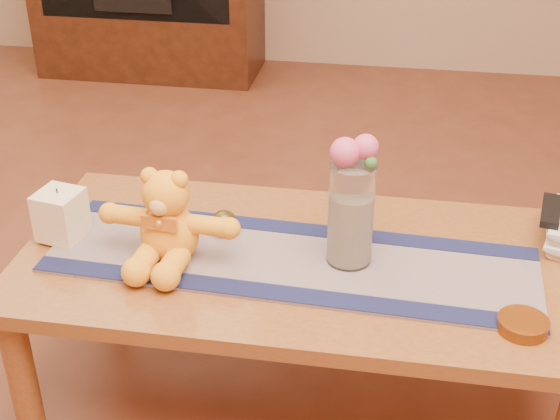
% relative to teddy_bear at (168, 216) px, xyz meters
% --- Properties ---
extents(floor, '(5.50, 5.50, 0.00)m').
position_rel_teddy_bear_xyz_m(floor, '(0.31, 0.06, -0.57)').
color(floor, '#5D2B1A').
rests_on(floor, ground).
extents(coffee_table_top, '(1.40, 0.70, 0.04)m').
position_rel_teddy_bear_xyz_m(coffee_table_top, '(0.31, 0.06, -0.14)').
color(coffee_table_top, brown).
rests_on(coffee_table_top, floor).
extents(table_leg_fl, '(0.07, 0.07, 0.41)m').
position_rel_teddy_bear_xyz_m(table_leg_fl, '(-0.33, -0.23, -0.37)').
color(table_leg_fl, brown).
rests_on(table_leg_fl, floor).
extents(table_leg_bl, '(0.07, 0.07, 0.41)m').
position_rel_teddy_bear_xyz_m(table_leg_bl, '(-0.33, 0.35, -0.37)').
color(table_leg_bl, brown).
rests_on(table_leg_bl, floor).
extents(table_leg_br, '(0.07, 0.07, 0.41)m').
position_rel_teddy_bear_xyz_m(table_leg_br, '(0.95, 0.35, -0.37)').
color(table_leg_br, brown).
rests_on(table_leg_br, floor).
extents(persian_runner, '(1.21, 0.40, 0.01)m').
position_rel_teddy_bear_xyz_m(persian_runner, '(0.29, 0.03, -0.12)').
color(persian_runner, '#1A224B').
rests_on(persian_runner, coffee_table_top).
extents(runner_border_near, '(1.20, 0.11, 0.00)m').
position_rel_teddy_bear_xyz_m(runner_border_near, '(0.29, -0.11, -0.11)').
color(runner_border_near, '#15193F').
rests_on(runner_border_near, persian_runner).
extents(runner_border_far, '(1.20, 0.11, 0.00)m').
position_rel_teddy_bear_xyz_m(runner_border_far, '(0.30, 0.18, -0.11)').
color(runner_border_far, '#15193F').
rests_on(runner_border_far, persian_runner).
extents(teddy_bear, '(0.35, 0.30, 0.22)m').
position_rel_teddy_bear_xyz_m(teddy_bear, '(0.00, 0.00, 0.00)').
color(teddy_bear, '#FFAA20').
rests_on(teddy_bear, persian_runner).
extents(pillar_candle, '(0.12, 0.12, 0.13)m').
position_rel_teddy_bear_xyz_m(pillar_candle, '(-0.30, 0.04, -0.05)').
color(pillar_candle, '#F9EBB7').
rests_on(pillar_candle, persian_runner).
extents(candle_wick, '(0.00, 0.00, 0.01)m').
position_rel_teddy_bear_xyz_m(candle_wick, '(-0.30, 0.04, 0.02)').
color(candle_wick, black).
rests_on(candle_wick, pillar_candle).
extents(glass_vase, '(0.11, 0.11, 0.26)m').
position_rel_teddy_bear_xyz_m(glass_vase, '(0.44, 0.05, 0.02)').
color(glass_vase, silver).
rests_on(glass_vase, persian_runner).
extents(potpourri_fill, '(0.09, 0.09, 0.18)m').
position_rel_teddy_bear_xyz_m(potpourri_fill, '(0.44, 0.05, -0.02)').
color(potpourri_fill, beige).
rests_on(potpourri_fill, glass_vase).
extents(rose_left, '(0.07, 0.07, 0.07)m').
position_rel_teddy_bear_xyz_m(rose_left, '(0.42, 0.04, 0.18)').
color(rose_left, '#D54B77').
rests_on(rose_left, glass_vase).
extents(rose_right, '(0.06, 0.06, 0.06)m').
position_rel_teddy_bear_xyz_m(rose_right, '(0.46, 0.06, 0.19)').
color(rose_right, '#D54B77').
rests_on(rose_right, glass_vase).
extents(blue_flower_back, '(0.04, 0.04, 0.04)m').
position_rel_teddy_bear_xyz_m(blue_flower_back, '(0.45, 0.09, 0.18)').
color(blue_flower_back, '#485A9C').
rests_on(blue_flower_back, glass_vase).
extents(blue_flower_side, '(0.04, 0.04, 0.04)m').
position_rel_teddy_bear_xyz_m(blue_flower_side, '(0.41, 0.07, 0.17)').
color(blue_flower_side, '#485A9C').
rests_on(blue_flower_side, glass_vase).
extents(leaf_sprig, '(0.03, 0.03, 0.03)m').
position_rel_teddy_bear_xyz_m(leaf_sprig, '(0.48, 0.03, 0.17)').
color(leaf_sprig, '#33662D').
rests_on(leaf_sprig, glass_vase).
extents(bronze_ball, '(0.08, 0.08, 0.07)m').
position_rel_teddy_bear_xyz_m(bronze_ball, '(0.11, 0.12, -0.08)').
color(bronze_ball, '#443B16').
rests_on(bronze_ball, persian_runner).
extents(book_bottom, '(0.19, 0.24, 0.02)m').
position_rel_teddy_bear_xyz_m(book_bottom, '(0.93, 0.25, -0.11)').
color(book_bottom, beige).
rests_on(book_bottom, coffee_table_top).
extents(book_lower, '(0.22, 0.26, 0.02)m').
position_rel_teddy_bear_xyz_m(book_lower, '(0.93, 0.25, -0.09)').
color(book_lower, beige).
rests_on(book_lower, book_bottom).
extents(book_upper, '(0.18, 0.24, 0.02)m').
position_rel_teddy_bear_xyz_m(book_upper, '(0.92, 0.26, -0.07)').
color(book_upper, beige).
rests_on(book_upper, book_lower).
extents(book_top, '(0.21, 0.26, 0.02)m').
position_rel_teddy_bear_xyz_m(book_top, '(0.93, 0.25, -0.05)').
color(book_top, beige).
rests_on(book_top, book_upper).
extents(tv_remote, '(0.07, 0.17, 0.02)m').
position_rel_teddy_bear_xyz_m(tv_remote, '(0.93, 0.24, -0.04)').
color(tv_remote, black).
rests_on(tv_remote, book_top).
extents(amber_dish, '(0.13, 0.13, 0.03)m').
position_rel_teddy_bear_xyz_m(amber_dish, '(0.83, -0.15, -0.11)').
color(amber_dish, '#BF5914').
rests_on(amber_dish, coffee_table_top).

